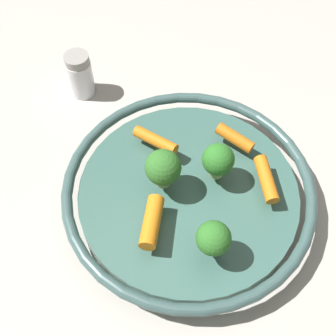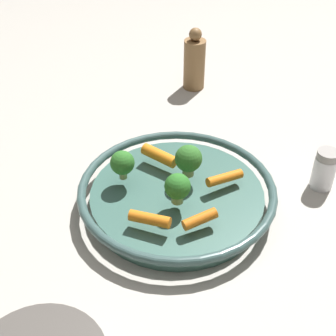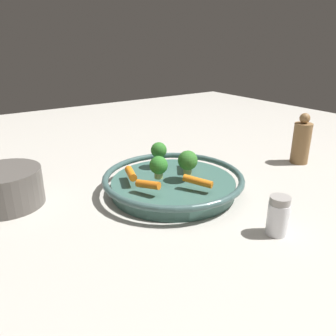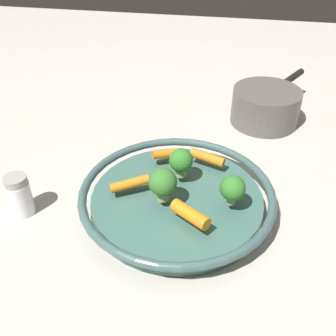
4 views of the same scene
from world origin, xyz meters
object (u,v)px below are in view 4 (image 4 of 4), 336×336
at_px(broccoli_floret_mid, 182,161).
at_px(saucepan, 266,106).
at_px(salt_shaker, 20,195).
at_px(baby_carrot_center, 130,184).
at_px(broccoli_floret_large, 163,183).
at_px(broccoli_floret_edge, 233,188).
at_px(baby_carrot_right, 207,157).
at_px(serving_bowl, 177,199).
at_px(baby_carrot_left, 167,154).
at_px(baby_carrot_back, 190,214).

distance_m(broccoli_floret_mid, saucepan, 0.34).
bearing_deg(salt_shaker, baby_carrot_center, -76.28).
bearing_deg(broccoli_floret_mid, broccoli_floret_large, 162.92).
distance_m(baby_carrot_center, broccoli_floret_edge, 0.17).
bearing_deg(baby_carrot_right, broccoli_floret_mid, 141.00).
bearing_deg(baby_carrot_right, broccoli_floret_edge, -155.86).
height_order(serving_bowl, broccoli_floret_large, broccoli_floret_large).
height_order(baby_carrot_center, salt_shaker, salt_shaker).
bearing_deg(broccoli_floret_mid, baby_carrot_left, 36.11).
bearing_deg(salt_shaker, broccoli_floret_mid, -70.27).
distance_m(serving_bowl, saucepan, 0.37).
distance_m(baby_carrot_right, saucepan, 0.27).
xyz_separation_m(broccoli_floret_large, broccoli_floret_edge, (0.01, -0.11, -0.00)).
height_order(serving_bowl, baby_carrot_center, baby_carrot_center).
bearing_deg(serving_bowl, baby_carrot_center, 96.73).
xyz_separation_m(baby_carrot_right, saucepan, (0.25, -0.11, -0.01)).
bearing_deg(broccoli_floret_mid, saucepan, -26.87).
height_order(baby_carrot_left, broccoli_floret_edge, broccoli_floret_edge).
distance_m(baby_carrot_back, broccoli_floret_edge, 0.08).
height_order(baby_carrot_back, saucepan, saucepan).
distance_m(serving_bowl, broccoli_floret_edge, 0.11).
relative_size(broccoli_floret_mid, broccoli_floret_large, 0.91).
height_order(broccoli_floret_large, broccoli_floret_edge, broccoli_floret_large).
relative_size(baby_carrot_right, broccoli_floret_mid, 1.23).
distance_m(serving_bowl, baby_carrot_left, 0.10).
bearing_deg(broccoli_floret_edge, saucepan, -9.90).
bearing_deg(broccoli_floret_mid, serving_bowl, 177.08).
bearing_deg(saucepan, baby_carrot_right, 155.93).
relative_size(baby_carrot_back, broccoli_floret_mid, 1.28).
bearing_deg(broccoli_floret_large, baby_carrot_back, -129.00).
relative_size(baby_carrot_left, saucepan, 0.23).
bearing_deg(broccoli_floret_edge, baby_carrot_center, 86.68).
xyz_separation_m(baby_carrot_right, baby_carrot_left, (-0.00, 0.08, -0.00)).
height_order(baby_carrot_right, salt_shaker, salt_shaker).
relative_size(baby_carrot_center, broccoli_floret_edge, 1.27).
bearing_deg(serving_bowl, salt_shaker, 101.62).
distance_m(baby_carrot_left, saucepan, 0.31).
relative_size(serving_bowl, baby_carrot_back, 4.98).
height_order(baby_carrot_right, broccoli_floret_large, broccoli_floret_large).
height_order(baby_carrot_center, saucepan, saucepan).
distance_m(baby_carrot_back, saucepan, 0.43).
xyz_separation_m(baby_carrot_left, saucepan, (0.25, -0.19, -0.01)).
bearing_deg(broccoli_floret_large, baby_carrot_left, 7.10).
bearing_deg(baby_carrot_back, broccoli_floret_mid, 14.92).
bearing_deg(baby_carrot_center, baby_carrot_back, -118.05).
bearing_deg(broccoli_floret_edge, baby_carrot_right, 24.14).
relative_size(baby_carrot_center, broccoli_floret_mid, 1.26).
bearing_deg(salt_shaker, serving_bowl, -78.38).
bearing_deg(serving_bowl, baby_carrot_back, -155.55).
height_order(serving_bowl, saucepan, saucepan).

